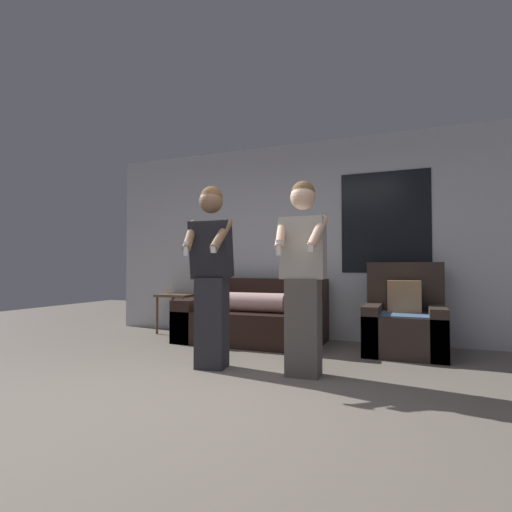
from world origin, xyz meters
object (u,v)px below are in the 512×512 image
(couch, at_px, (252,319))
(armchair, at_px, (405,323))
(side_table, at_px, (177,299))
(person_right, at_px, (303,274))
(person_left, at_px, (211,273))

(couch, bearing_deg, armchair, -0.33)
(armchair, bearing_deg, side_table, 175.61)
(side_table, height_order, person_right, person_right)
(person_left, bearing_deg, couch, 96.23)
(person_right, bearing_deg, armchair, 58.74)
(couch, bearing_deg, person_right, -52.37)
(couch, xyz_separation_m, person_right, (1.05, -1.36, 0.62))
(couch, distance_m, side_table, 1.33)
(armchair, distance_m, person_right, 1.68)
(armchair, distance_m, person_left, 2.30)
(couch, relative_size, side_table, 2.52)
(couch, height_order, person_left, person_left)
(side_table, bearing_deg, couch, -10.14)
(couch, bearing_deg, person_left, -83.77)
(armchair, height_order, person_right, person_right)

